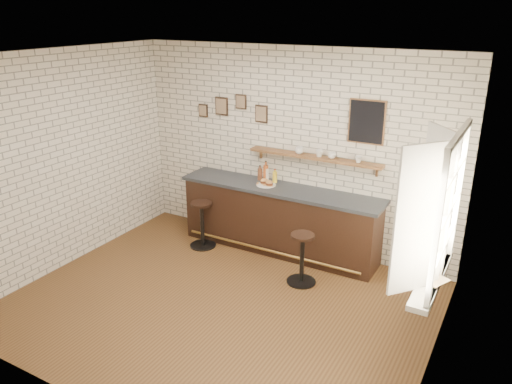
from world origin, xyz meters
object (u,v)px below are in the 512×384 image
bitters_bottle_amber (266,173)px  shelf_cup_d (358,159)px  bar_stool_right (302,257)px  shelf_cup_c (332,156)px  shelf_cup_a (299,150)px  book_lower (428,279)px  ciabatta_sandwich (267,182)px  condiment_bottle_yellow (275,177)px  shelf_cup_b (319,153)px  bar_counter (279,219)px  sandwich_plate (266,185)px  book_upper (428,277)px  bitters_bottle_brown (260,174)px  bar_stool_left (202,223)px  bitters_bottle_white (266,174)px

bitters_bottle_amber → shelf_cup_d: size_ratio=3.41×
bar_stool_right → shelf_cup_c: bearing=89.9°
bitters_bottle_amber → shelf_cup_a: size_ratio=2.48×
bitters_bottle_amber → book_lower: 3.21m
book_lower → shelf_cup_a: bearing=157.7°
ciabatta_sandwich → shelf_cup_d: bearing=9.6°
shelf_cup_c → bitters_bottle_amber: bearing=99.8°
condiment_bottle_yellow → shelf_cup_b: (0.68, 0.04, 0.45)m
condiment_bottle_yellow → bar_stool_right: size_ratio=0.30×
bar_counter → bar_stool_right: size_ratio=4.38×
sandwich_plate → ciabatta_sandwich: 0.05m
ciabatta_sandwich → shelf_cup_a: bearing=27.9°
book_lower → book_upper: size_ratio=0.83×
bitters_bottle_amber → shelf_cup_a: 0.67m
bitters_bottle_brown → book_upper: bearing=-30.4°
shelf_cup_a → book_lower: shelf_cup_a is taller
bitters_bottle_brown → sandwich_plate: bearing=-41.3°
bar_stool_right → shelf_cup_b: 1.50m
shelf_cup_c → shelf_cup_d: 0.38m
bar_stool_right → book_upper: book_upper is taller
bar_stool_left → book_upper: (3.50, -1.04, 0.57)m
bar_stool_right → book_upper: size_ratio=2.90×
bar_counter → shelf_cup_d: shelf_cup_d is taller
shelf_cup_b → bar_stool_right: bearing=-149.7°
shelf_cup_b → book_upper: size_ratio=0.43×
condiment_bottle_yellow → bar_stool_left: 1.32m
sandwich_plate → condiment_bottle_yellow: (0.05, 0.18, 0.08)m
book_lower → bitters_bottle_amber: bearing=164.0°
sandwich_plate → book_upper: size_ratio=1.15×
shelf_cup_d → book_upper: shelf_cup_d is taller
bar_stool_right → ciabatta_sandwich: bearing=142.4°
bitters_bottle_white → shelf_cup_b: size_ratio=2.43×
sandwich_plate → bitters_bottle_white: (-0.09, 0.18, 0.10)m
bar_counter → shelf_cup_a: size_ratio=24.69×
ciabatta_sandwich → bar_counter: bearing=4.7°
bar_counter → bitters_bottle_white: bitters_bottle_white is taller
bitters_bottle_brown → shelf_cup_a: (0.62, 0.04, 0.45)m
shelf_cup_c → shelf_cup_d: shelf_cup_c is taller
condiment_bottle_yellow → shelf_cup_a: size_ratio=1.69×
bitters_bottle_brown → book_upper: bitters_bottle_brown is taller
sandwich_plate → bar_stool_right: bearing=-37.2°
bar_stool_left → bitters_bottle_white: bearing=39.1°
shelf_cup_b → bitters_bottle_white: bearing=111.2°
bitters_bottle_white → bitters_bottle_amber: bitters_bottle_amber is taller
bar_stool_right → bitters_bottle_white: bearing=139.0°
shelf_cup_d → book_lower: (1.33, -1.70, -0.60)m
bar_stool_left → book_lower: (3.50, -1.03, 0.55)m
book_upper → book_lower: bearing=115.1°
bitters_bottle_brown → shelf_cup_b: 1.03m
ciabatta_sandwich → condiment_bottle_yellow: size_ratio=1.20×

